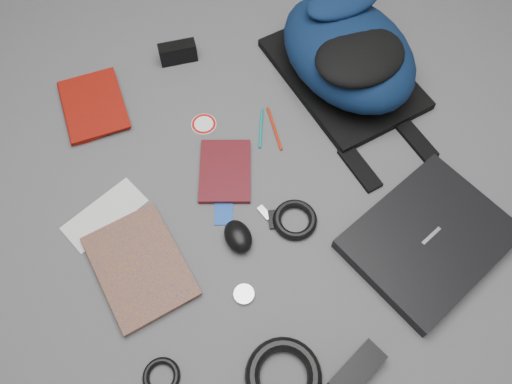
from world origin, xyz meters
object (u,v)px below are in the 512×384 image
object	(u,v)px
compact_camera	(178,53)
textbook_red	(64,114)
laptop	(429,239)
mouse	(238,237)
power_brick	(357,370)
comic_book	(101,287)
dvd_case	(225,171)
backpack	(348,51)

from	to	relation	value
compact_camera	textbook_red	bearing A→B (deg)	-159.99
compact_camera	laptop	bearing A→B (deg)	-56.45
mouse	power_brick	size ratio (longest dim) A/B	0.69
comic_book	dvd_case	size ratio (longest dim) A/B	1.44
mouse	power_brick	bearing A→B (deg)	-74.56
backpack	textbook_red	distance (m)	0.85
comic_book	compact_camera	size ratio (longest dim) A/B	2.47
backpack	laptop	bearing A→B (deg)	-102.08
laptop	compact_camera	distance (m)	0.92
comic_book	mouse	distance (m)	0.36
laptop	dvd_case	xyz separation A→B (m)	(-0.42, 0.37, -0.01)
comic_book	compact_camera	distance (m)	0.75
comic_book	compact_camera	bearing A→B (deg)	49.35
textbook_red	comic_book	distance (m)	0.55
backpack	compact_camera	size ratio (longest dim) A/B	4.53
dvd_case	mouse	xyz separation A→B (m)	(-0.03, -0.20, 0.02)
backpack	power_brick	xyz separation A→B (m)	(-0.33, -0.80, -0.09)
compact_camera	power_brick	world-z (taller)	compact_camera
backpack	laptop	world-z (taller)	backpack
compact_camera	mouse	xyz separation A→B (m)	(-0.03, -0.64, -0.01)
dvd_case	compact_camera	bearing A→B (deg)	110.75
comic_book	mouse	bearing A→B (deg)	-9.34
laptop	comic_book	world-z (taller)	laptop
textbook_red	compact_camera	distance (m)	0.39
laptop	power_brick	bearing A→B (deg)	-164.37
comic_book	mouse	world-z (taller)	mouse
dvd_case	power_brick	bearing A→B (deg)	-59.33
backpack	power_brick	size ratio (longest dim) A/B	3.78
comic_book	mouse	xyz separation A→B (m)	(0.36, 0.00, 0.01)
dvd_case	compact_camera	size ratio (longest dim) A/B	1.71
backpack	compact_camera	world-z (taller)	backpack
textbook_red	compact_camera	bearing A→B (deg)	14.14
textbook_red	power_brick	bearing A→B (deg)	-62.32
dvd_case	mouse	bearing A→B (deg)	-79.13
compact_camera	dvd_case	bearing A→B (deg)	-83.43
textbook_red	dvd_case	bearing A→B (deg)	-41.90
backpack	compact_camera	xyz separation A→B (m)	(-0.45, 0.24, -0.08)
dvd_case	mouse	size ratio (longest dim) A/B	2.08
backpack	laptop	xyz separation A→B (m)	(-0.03, -0.57, -0.09)
comic_book	compact_camera	world-z (taller)	compact_camera
backpack	compact_camera	bearing A→B (deg)	142.91
laptop	power_brick	distance (m)	0.38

